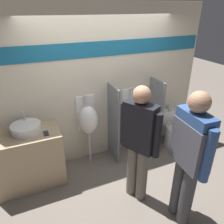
{
  "coord_description": "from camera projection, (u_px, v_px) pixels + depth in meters",
  "views": [
    {
      "loc": [
        -1.29,
        -2.77,
        2.61
      ],
      "look_at": [
        0.0,
        0.17,
        1.05
      ],
      "focal_mm": 35.0,
      "sensor_mm": 36.0,
      "label": 1
    }
  ],
  "objects": [
    {
      "name": "urinal_far",
      "position": [
        133.0,
        111.0,
        4.07
      ],
      "size": [
        0.34,
        0.31,
        1.28
      ],
      "color": "silver",
      "rests_on": "ground_plane"
    },
    {
      "name": "person_in_vest",
      "position": [
        190.0,
        153.0,
        2.56
      ],
      "size": [
        0.26,
        0.64,
        1.83
      ],
      "rotation": [
        0.0,
        0.0,
        1.5
      ],
      "color": "#3D3D42",
      "rests_on": "ground_plane"
    },
    {
      "name": "cell_phone",
      "position": [
        46.0,
        133.0,
        3.23
      ],
      "size": [
        0.07,
        0.14,
        0.01
      ],
      "color": "#232328",
      "rests_on": "sink_counter"
    },
    {
      "name": "display_wall",
      "position": [
        102.0,
        86.0,
        3.79
      ],
      "size": [
        3.89,
        0.07,
        2.7
      ],
      "color": "beige",
      "rests_on": "ground_plane"
    },
    {
      "name": "person_with_lanyard",
      "position": [
        139.0,
        141.0,
        2.95
      ],
      "size": [
        0.38,
        0.55,
        1.76
      ],
      "rotation": [
        0.0,
        0.0,
        2.06
      ],
      "color": "#666056",
      "rests_on": "ground_plane"
    },
    {
      "name": "urinal_near_counter",
      "position": [
        88.0,
        120.0,
        3.75
      ],
      "size": [
        0.34,
        0.31,
        1.28
      ],
      "color": "silver",
      "rests_on": "ground_plane"
    },
    {
      "name": "sink_basin",
      "position": [
        26.0,
        128.0,
        3.26
      ],
      "size": [
        0.44,
        0.44,
        0.26
      ],
      "color": "white",
      "rests_on": "sink_counter"
    },
    {
      "name": "toilet",
      "position": [
        173.0,
        131.0,
        4.48
      ],
      "size": [
        0.4,
        0.56,
        0.84
      ],
      "color": "white",
      "rests_on": "ground_plane"
    },
    {
      "name": "ground_plane",
      "position": [
        116.0,
        169.0,
        3.89
      ],
      "size": [
        16.0,
        16.0,
        0.0
      ],
      "primitive_type": "plane",
      "color": "#70665B"
    },
    {
      "name": "divider_mid",
      "position": [
        155.0,
        115.0,
        4.21
      ],
      "size": [
        0.03,
        0.47,
        1.43
      ],
      "color": "slate",
      "rests_on": "ground_plane"
    },
    {
      "name": "divider_near_counter",
      "position": [
        113.0,
        124.0,
        3.89
      ],
      "size": [
        0.03,
        0.47,
        1.43
      ],
      "color": "slate",
      "rests_on": "ground_plane"
    },
    {
      "name": "sink_counter",
      "position": [
        29.0,
        159.0,
        3.42
      ],
      "size": [
        1.02,
        0.6,
        0.91
      ],
      "color": "tan",
      "rests_on": "ground_plane"
    }
  ]
}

